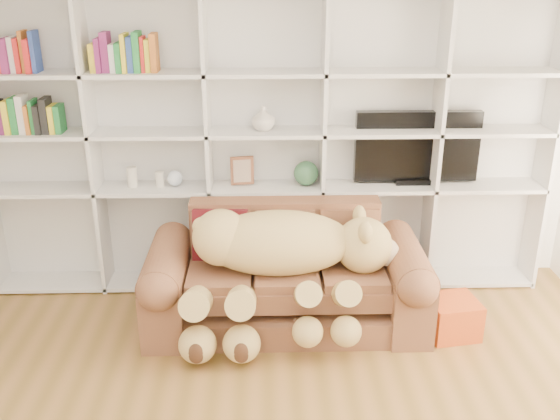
{
  "coord_description": "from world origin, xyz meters",
  "views": [
    {
      "loc": [
        -0.01,
        -2.35,
        2.54
      ],
      "look_at": [
        0.09,
        1.63,
        0.92
      ],
      "focal_mm": 40.0,
      "sensor_mm": 36.0,
      "label": 1
    }
  ],
  "objects_px": {
    "sofa": "(286,282)",
    "teddy_bear": "(280,259)",
    "tv": "(417,148)",
    "gift_box": "(452,317)"
  },
  "relations": [
    {
      "from": "sofa",
      "to": "teddy_bear",
      "type": "distance_m",
      "value": 0.33
    },
    {
      "from": "teddy_bear",
      "to": "tv",
      "type": "xyz_separation_m",
      "value": [
        1.1,
        0.81,
        0.55
      ]
    },
    {
      "from": "teddy_bear",
      "to": "tv",
      "type": "height_order",
      "value": "tv"
    },
    {
      "from": "teddy_bear",
      "to": "gift_box",
      "type": "bearing_deg",
      "value": -6.29
    },
    {
      "from": "sofa",
      "to": "gift_box",
      "type": "distance_m",
      "value": 1.22
    },
    {
      "from": "teddy_bear",
      "to": "tv",
      "type": "relative_size",
      "value": 1.58
    },
    {
      "from": "sofa",
      "to": "gift_box",
      "type": "bearing_deg",
      "value": -10.64
    },
    {
      "from": "gift_box",
      "to": "tv",
      "type": "xyz_separation_m",
      "value": [
        -0.14,
        0.87,
        1.01
      ]
    },
    {
      "from": "tv",
      "to": "teddy_bear",
      "type": "bearing_deg",
      "value": -143.5
    },
    {
      "from": "sofa",
      "to": "teddy_bear",
      "type": "relative_size",
      "value": 1.31
    }
  ]
}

